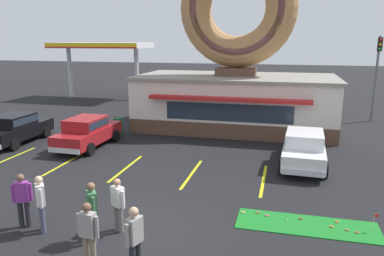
# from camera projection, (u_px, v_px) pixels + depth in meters

# --- Properties ---
(ground_plane) EXTENTS (160.00, 160.00, 0.00)m
(ground_plane) POSITION_uv_depth(u_px,v_px,m) (140.00, 229.00, 11.23)
(ground_plane) COLOR black
(donut_shop_building) EXTENTS (12.30, 6.75, 10.96)m
(donut_shop_building) POSITION_uv_depth(u_px,v_px,m) (236.00, 69.00, 23.31)
(donut_shop_building) COLOR brown
(donut_shop_building) RESTS_ON ground
(putting_mat) EXTENTS (4.24, 1.38, 0.03)m
(putting_mat) POSITION_uv_depth(u_px,v_px,m) (307.00, 225.00, 11.42)
(putting_mat) COLOR #197523
(putting_mat) RESTS_ON ground
(mini_donut_near_left) EXTENTS (0.13, 0.13, 0.04)m
(mini_donut_near_left) POSITION_uv_depth(u_px,v_px,m) (337.00, 222.00, 11.58)
(mini_donut_near_left) COLOR #D17F47
(mini_donut_near_left) RESTS_ON putting_mat
(mini_donut_near_right) EXTENTS (0.13, 0.13, 0.04)m
(mini_donut_near_right) POSITION_uv_depth(u_px,v_px,m) (267.00, 215.00, 12.00)
(mini_donut_near_right) COLOR #D8667F
(mini_donut_near_right) RESTS_ON putting_mat
(mini_donut_mid_left) EXTENTS (0.13, 0.13, 0.04)m
(mini_donut_mid_left) POSITION_uv_depth(u_px,v_px,m) (243.00, 212.00, 12.24)
(mini_donut_mid_left) COLOR #E5C666
(mini_donut_mid_left) RESTS_ON putting_mat
(mini_donut_mid_centre) EXTENTS (0.13, 0.13, 0.04)m
(mini_donut_mid_centre) POSITION_uv_depth(u_px,v_px,m) (347.00, 230.00, 11.08)
(mini_donut_mid_centre) COLOR #A5724C
(mini_donut_mid_centre) RESTS_ON putting_mat
(mini_donut_mid_right) EXTENTS (0.13, 0.13, 0.04)m
(mini_donut_mid_right) POSITION_uv_depth(u_px,v_px,m) (258.00, 213.00, 12.20)
(mini_donut_mid_right) COLOR #A5724C
(mini_donut_mid_right) RESTS_ON putting_mat
(mini_donut_far_left) EXTENTS (0.13, 0.13, 0.04)m
(mini_donut_far_left) POSITION_uv_depth(u_px,v_px,m) (301.00, 219.00, 11.79)
(mini_donut_far_left) COLOR brown
(mini_donut_far_left) RESTS_ON putting_mat
(mini_donut_far_centre) EXTENTS (0.13, 0.13, 0.04)m
(mini_donut_far_centre) POSITION_uv_depth(u_px,v_px,m) (357.00, 232.00, 10.95)
(mini_donut_far_centre) COLOR #A5724C
(mini_donut_far_centre) RESTS_ON putting_mat
(mini_donut_far_right) EXTENTS (0.13, 0.13, 0.04)m
(mini_donut_far_right) POSITION_uv_depth(u_px,v_px,m) (332.00, 227.00, 11.28)
(mini_donut_far_right) COLOR #D17F47
(mini_donut_far_right) RESTS_ON putting_mat
(golf_ball) EXTENTS (0.04, 0.04, 0.04)m
(golf_ball) POSITION_uv_depth(u_px,v_px,m) (287.00, 220.00, 11.70)
(golf_ball) COLOR white
(golf_ball) RESTS_ON putting_mat
(putting_flag_pin) EXTENTS (0.13, 0.01, 0.55)m
(putting_flag_pin) POSITION_uv_depth(u_px,v_px,m) (375.00, 218.00, 10.96)
(putting_flag_pin) COLOR silver
(putting_flag_pin) RESTS_ON putting_mat
(car_black) EXTENTS (2.03, 4.58, 1.60)m
(car_black) POSITION_uv_depth(u_px,v_px,m) (16.00, 127.00, 20.44)
(car_black) COLOR black
(car_black) RESTS_ON ground
(car_white) EXTENTS (2.12, 4.63, 1.60)m
(car_white) POSITION_uv_depth(u_px,v_px,m) (304.00, 147.00, 16.69)
(car_white) COLOR silver
(car_white) RESTS_ON ground
(car_red) EXTENTS (2.04, 4.59, 1.60)m
(car_red) POSITION_uv_depth(u_px,v_px,m) (87.00, 131.00, 19.66)
(car_red) COLOR maroon
(car_red) RESTS_ON ground
(pedestrian_blue_sweater_man) EXTENTS (0.53, 0.40, 1.64)m
(pedestrian_blue_sweater_man) POSITION_uv_depth(u_px,v_px,m) (118.00, 202.00, 10.92)
(pedestrian_blue_sweater_man) COLOR slate
(pedestrian_blue_sweater_man) RESTS_ON ground
(pedestrian_hooded_kid) EXTENTS (0.35, 0.57, 1.77)m
(pedestrian_hooded_kid) POSITION_uv_depth(u_px,v_px,m) (135.00, 238.00, 8.82)
(pedestrian_hooded_kid) COLOR #232328
(pedestrian_hooded_kid) RESTS_ON ground
(pedestrian_leather_jacket_man) EXTENTS (0.43, 0.48, 1.74)m
(pedestrian_leather_jacket_man) POSITION_uv_depth(u_px,v_px,m) (41.00, 201.00, 10.88)
(pedestrian_leather_jacket_man) COLOR #474C66
(pedestrian_leather_jacket_man) RESTS_ON ground
(pedestrian_clipboard_woman) EXTENTS (0.42, 0.49, 1.76)m
(pedestrian_clipboard_woman) POSITION_uv_depth(u_px,v_px,m) (92.00, 209.00, 10.31)
(pedestrian_clipboard_woman) COLOR #474C66
(pedestrian_clipboard_woman) RESTS_ON ground
(pedestrian_beanie_man) EXTENTS (0.59, 0.27, 1.73)m
(pedestrian_beanie_man) POSITION_uv_depth(u_px,v_px,m) (88.00, 232.00, 9.14)
(pedestrian_beanie_man) COLOR #7F7056
(pedestrian_beanie_man) RESTS_ON ground
(pedestrian_crossing_woman) EXTENTS (0.54, 0.39, 1.70)m
(pedestrian_crossing_woman) POSITION_uv_depth(u_px,v_px,m) (23.00, 198.00, 11.16)
(pedestrian_crossing_woman) COLOR #232328
(pedestrian_crossing_woman) RESTS_ON ground
(trash_bin) EXTENTS (0.57, 0.57, 0.97)m
(trash_bin) POSITION_uv_depth(u_px,v_px,m) (118.00, 126.00, 22.54)
(trash_bin) COLOR #1E662D
(trash_bin) RESTS_ON ground
(traffic_light_pole) EXTENTS (0.28, 0.47, 5.80)m
(traffic_light_pole) POSITION_uv_depth(u_px,v_px,m) (377.00, 68.00, 25.20)
(traffic_light_pole) COLOR #595B60
(traffic_light_pole) RESTS_ON ground
(gas_station_canopy) EXTENTS (9.00, 4.46, 5.30)m
(gas_station_canopy) POSITION_uv_depth(u_px,v_px,m) (101.00, 47.00, 35.23)
(gas_station_canopy) COLOR silver
(gas_station_canopy) RESTS_ON ground
(parking_stripe_far_left) EXTENTS (0.12, 3.60, 0.01)m
(parking_stripe_far_left) POSITION_uv_depth(u_px,v_px,m) (11.00, 158.00, 18.00)
(parking_stripe_far_left) COLOR yellow
(parking_stripe_far_left) RESTS_ON ground
(parking_stripe_left) EXTENTS (0.12, 3.60, 0.01)m
(parking_stripe_left) POSITION_uv_depth(u_px,v_px,m) (66.00, 163.00, 17.29)
(parking_stripe_left) COLOR yellow
(parking_stripe_left) RESTS_ON ground
(parking_stripe_mid_left) EXTENTS (0.12, 3.60, 0.01)m
(parking_stripe_mid_left) POSITION_uv_depth(u_px,v_px,m) (126.00, 168.00, 16.58)
(parking_stripe_mid_left) COLOR yellow
(parking_stripe_mid_left) RESTS_ON ground
(parking_stripe_centre) EXTENTS (0.12, 3.60, 0.01)m
(parking_stripe_centre) POSITION_uv_depth(u_px,v_px,m) (192.00, 174.00, 15.86)
(parking_stripe_centre) COLOR yellow
(parking_stripe_centre) RESTS_ON ground
(parking_stripe_mid_right) EXTENTS (0.12, 3.60, 0.01)m
(parking_stripe_mid_right) POSITION_uv_depth(u_px,v_px,m) (263.00, 180.00, 15.15)
(parking_stripe_mid_right) COLOR yellow
(parking_stripe_mid_right) RESTS_ON ground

